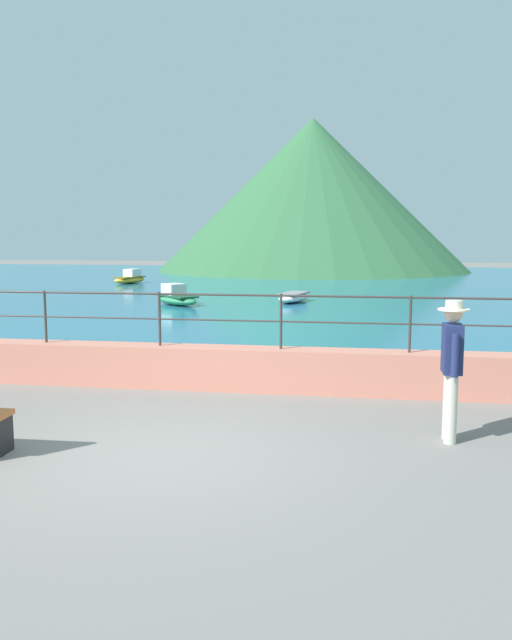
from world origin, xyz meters
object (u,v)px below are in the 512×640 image
at_px(boat_2, 293,297).
at_px(boat_1, 130,278).
at_px(person_walking, 452,363).
at_px(boat_0, 176,297).

bearing_deg(boat_2, boat_1, 138.17).
bearing_deg(person_walking, boat_2, 102.51).
height_order(person_walking, boat_0, person_walking).
xyz_separation_m(boat_0, boat_1, (-5.58, 10.33, 0.00)).
relative_size(person_walking, boat_1, 0.71).
xyz_separation_m(person_walking, boat_2, (-3.61, 16.26, -0.72)).
bearing_deg(boat_2, person_walking, -77.49).
xyz_separation_m(boat_1, boat_2, (9.70, -8.68, -0.07)).
distance_m(boat_0, boat_1, 11.74).
relative_size(boat_0, boat_1, 0.92).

